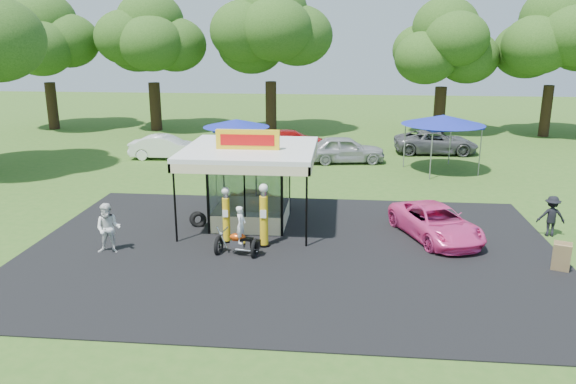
% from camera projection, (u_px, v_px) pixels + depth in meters
% --- Properties ---
extents(ground, '(120.00, 120.00, 0.00)m').
position_uv_depth(ground, '(285.00, 272.00, 19.31)').
color(ground, '#325A1C').
rests_on(ground, ground).
extents(asphalt_apron, '(20.00, 14.00, 0.04)m').
position_uv_depth(asphalt_apron, '(291.00, 250.00, 21.22)').
color(asphalt_apron, black).
rests_on(asphalt_apron, ground).
extents(gas_station_kiosk, '(5.40, 5.40, 4.18)m').
position_uv_depth(gas_station_kiosk, '(251.00, 184.00, 23.81)').
color(gas_station_kiosk, white).
rests_on(gas_station_kiosk, ground).
extents(gas_pump_left, '(0.42, 0.42, 2.26)m').
position_uv_depth(gas_pump_left, '(226.00, 216.00, 21.80)').
color(gas_pump_left, black).
rests_on(gas_pump_left, ground).
extents(gas_pump_right, '(0.47, 0.47, 2.51)m').
position_uv_depth(gas_pump_right, '(264.00, 217.00, 21.33)').
color(gas_pump_right, black).
rests_on(gas_pump_right, ground).
extents(motorcycle, '(1.72, 0.97, 1.99)m').
position_uv_depth(motorcycle, '(239.00, 236.00, 20.57)').
color(motorcycle, black).
rests_on(motorcycle, ground).
extents(spare_tires, '(0.83, 0.61, 0.67)m').
position_uv_depth(spare_tires, '(198.00, 219.00, 23.81)').
color(spare_tires, black).
rests_on(spare_tires, ground).
extents(a_frame_sign, '(0.64, 0.71, 1.05)m').
position_uv_depth(a_frame_sign, '(561.00, 258.00, 19.20)').
color(a_frame_sign, '#593819').
rests_on(a_frame_sign, ground).
extents(kiosk_car, '(2.82, 1.13, 0.96)m').
position_uv_depth(kiosk_car, '(259.00, 199.00, 26.27)').
color(kiosk_car, gold).
rests_on(kiosk_car, ground).
extents(pink_sedan, '(3.76, 5.25, 1.33)m').
position_uv_depth(pink_sedan, '(436.00, 222.00, 22.38)').
color(pink_sedan, '#F64297').
rests_on(pink_sedan, ground).
extents(spectator_west, '(1.01, 0.82, 1.93)m').
position_uv_depth(spectator_west, '(108.00, 229.00, 20.78)').
color(spectator_west, white).
rests_on(spectator_west, ground).
extents(spectator_east_a, '(1.13, 0.70, 1.68)m').
position_uv_depth(spectator_east_a, '(551.00, 216.00, 22.61)').
color(spectator_east_a, black).
rests_on(spectator_east_a, ground).
extents(bg_car_a, '(4.74, 1.87, 1.54)m').
position_uv_depth(bg_car_a, '(166.00, 147.00, 36.87)').
color(bg_car_a, white).
rests_on(bg_car_a, ground).
extents(bg_car_b, '(5.25, 3.00, 1.43)m').
position_uv_depth(bg_car_b, '(292.00, 140.00, 39.49)').
color(bg_car_b, '#A60E0C').
rests_on(bg_car_b, ground).
extents(bg_car_c, '(5.25, 2.74, 1.71)m').
position_uv_depth(bg_car_c, '(345.00, 149.00, 35.72)').
color(bg_car_c, '#9D9EA1').
rests_on(bg_car_c, ground).
extents(bg_car_d, '(5.69, 2.76, 1.56)m').
position_uv_depth(bg_car_d, '(436.00, 142.00, 38.47)').
color(bg_car_d, '#57575A').
rests_on(bg_car_d, ground).
extents(tent_west, '(4.11, 4.11, 2.87)m').
position_uv_depth(tent_west, '(236.00, 124.00, 34.63)').
color(tent_west, gray).
rests_on(tent_west, ground).
extents(tent_east, '(4.84, 4.84, 3.38)m').
position_uv_depth(tent_east, '(443.00, 120.00, 32.79)').
color(tent_east, gray).
rests_on(tent_east, ground).
extents(oak_far_a, '(9.39, 9.39, 11.13)m').
position_uv_depth(oak_far_a, '(45.00, 45.00, 46.83)').
color(oak_far_a, black).
rests_on(oak_far_a, ground).
extents(oak_far_b, '(9.31, 9.31, 11.10)m').
position_uv_depth(oak_far_b, '(151.00, 45.00, 46.23)').
color(oak_far_b, black).
rests_on(oak_far_b, ground).
extents(oak_far_c, '(10.12, 10.12, 11.93)m').
position_uv_depth(oak_far_c, '(270.00, 39.00, 44.69)').
color(oak_far_c, black).
rests_on(oak_far_c, ground).
extents(oak_far_d, '(8.87, 8.87, 10.56)m').
position_uv_depth(oak_far_d, '(444.00, 50.00, 44.80)').
color(oak_far_d, black).
rests_on(oak_far_d, ground).
extents(oak_far_e, '(9.47, 9.47, 11.27)m').
position_uv_depth(oak_far_e, '(554.00, 44.00, 43.24)').
color(oak_far_e, black).
rests_on(oak_far_e, ground).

